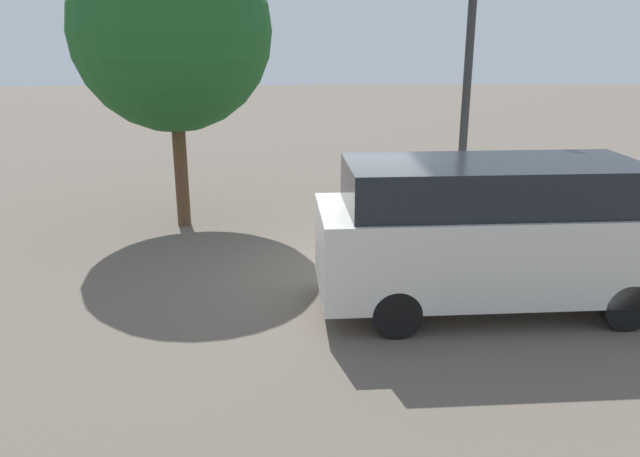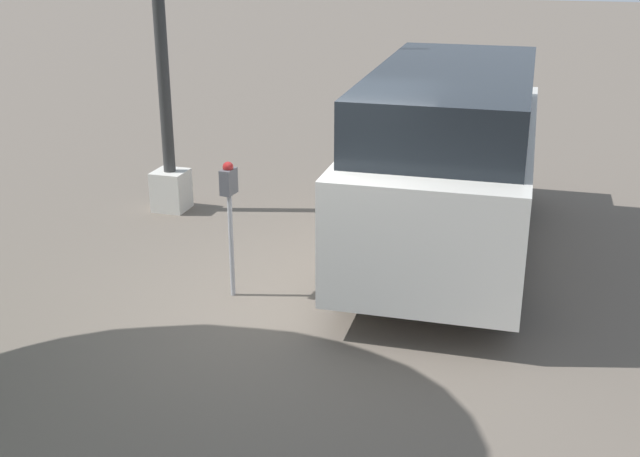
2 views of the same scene
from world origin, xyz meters
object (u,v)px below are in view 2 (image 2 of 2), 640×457
lamp_post (161,46)px  parking_meter_far (395,74)px  parking_meter_near (229,198)px  parked_van (450,157)px

lamp_post → parking_meter_far: bearing=-18.8°
parking_meter_near → lamp_post: lamp_post is taller
parking_meter_near → parking_meter_far: 8.00m
parking_meter_far → lamp_post: 6.10m
parking_meter_far → parking_meter_near: bearing=-175.2°
parking_meter_near → parked_van: 2.70m
parking_meter_near → parking_meter_far: bearing=4.8°
lamp_post → parked_van: size_ratio=1.27×
parking_meter_near → parking_meter_far: size_ratio=1.04×
parking_meter_near → parking_meter_far: (8.00, -0.06, -0.04)m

